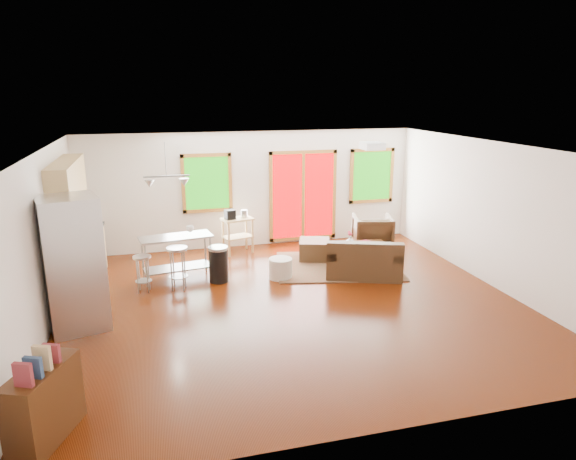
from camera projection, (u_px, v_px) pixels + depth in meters
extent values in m
cube|color=#351002|center=(293.00, 304.00, 8.64)|extent=(7.50, 7.00, 0.02)
cube|color=white|center=(293.00, 147.00, 7.95)|extent=(7.50, 7.00, 0.02)
cube|color=silver|center=(252.00, 190.00, 11.57)|extent=(7.50, 0.02, 2.60)
cube|color=silver|center=(41.00, 246.00, 7.36)|extent=(0.02, 7.00, 2.60)
cube|color=silver|center=(494.00, 215.00, 9.23)|extent=(0.02, 7.00, 2.60)
cube|color=silver|center=(388.00, 319.00, 5.02)|extent=(7.50, 0.02, 2.60)
cube|color=#125709|center=(207.00, 183.00, 11.22)|extent=(0.94, 0.02, 1.14)
cube|color=#965C1F|center=(206.00, 155.00, 11.06)|extent=(1.10, 0.05, 0.08)
cube|color=#965C1F|center=(208.00, 210.00, 11.38)|extent=(1.10, 0.05, 0.08)
cube|color=#965C1F|center=(183.00, 184.00, 11.09)|extent=(0.08, 0.05, 1.30)
cube|color=#965C1F|center=(230.00, 182.00, 11.35)|extent=(0.08, 0.05, 1.30)
cube|color=#B30003|center=(303.00, 196.00, 11.87)|extent=(1.44, 0.02, 1.94)
cube|color=#965C1F|center=(303.00, 152.00, 11.60)|extent=(1.60, 0.05, 0.08)
cube|color=#965C1F|center=(303.00, 238.00, 12.14)|extent=(1.60, 0.05, 0.08)
cube|color=#965C1F|center=(271.00, 198.00, 11.68)|extent=(0.08, 0.05, 2.10)
cube|color=#965C1F|center=(334.00, 194.00, 12.06)|extent=(0.08, 0.05, 2.10)
cube|color=#965C1F|center=(303.00, 196.00, 11.87)|extent=(0.08, 0.05, 1.94)
cube|color=#125709|center=(372.00, 176.00, 12.19)|extent=(0.94, 0.02, 1.14)
cube|color=#965C1F|center=(373.00, 150.00, 12.03)|extent=(1.10, 0.05, 0.08)
cube|color=#965C1F|center=(371.00, 201.00, 12.35)|extent=(1.10, 0.05, 0.08)
cube|color=#965C1F|center=(352.00, 177.00, 12.06)|extent=(0.08, 0.05, 1.30)
cube|color=#965C1F|center=(391.00, 175.00, 12.31)|extent=(0.08, 0.05, 1.30)
cube|color=#435632|center=(338.00, 266.00, 10.44)|extent=(2.79, 2.35, 0.02)
cube|color=#332212|center=(363.00, 266.00, 9.87)|extent=(1.61, 1.24, 0.40)
cube|color=#332212|center=(365.00, 252.00, 9.47)|extent=(1.40, 0.66, 0.36)
cube|color=#332212|center=(332.00, 251.00, 9.85)|extent=(0.45, 0.82, 0.15)
cube|color=#332212|center=(396.00, 253.00, 9.74)|extent=(0.45, 0.82, 0.15)
cube|color=#332212|center=(347.00, 252.00, 9.87)|extent=(0.73, 0.69, 0.11)
cube|color=#332212|center=(380.00, 253.00, 9.82)|extent=(0.73, 0.69, 0.11)
cube|color=#351B0A|center=(362.00, 245.00, 10.60)|extent=(1.07, 0.73, 0.04)
cube|color=#351B0A|center=(344.00, 258.00, 10.40)|extent=(0.07, 0.07, 0.36)
cube|color=#351B0A|center=(384.00, 256.00, 10.49)|extent=(0.07, 0.07, 0.36)
cube|color=#351B0A|center=(340.00, 251.00, 10.82)|extent=(0.07, 0.07, 0.36)
cube|color=#351B0A|center=(378.00, 250.00, 10.91)|extent=(0.07, 0.07, 0.36)
imported|color=#332212|center=(372.00, 231.00, 11.48)|extent=(0.99, 0.96, 0.85)
cube|color=#332212|center=(314.00, 250.00, 10.84)|extent=(0.79, 0.79, 0.42)
cylinder|color=beige|center=(280.00, 268.00, 9.75)|extent=(0.57, 0.57, 0.39)
imported|color=silver|center=(350.00, 241.00, 10.50)|extent=(0.20, 0.21, 0.17)
sphere|color=#CB2842|center=(351.00, 234.00, 10.50)|extent=(0.08, 0.08, 0.06)
sphere|color=#CB2842|center=(350.00, 234.00, 10.44)|extent=(0.08, 0.08, 0.06)
sphere|color=#CB2842|center=(349.00, 232.00, 10.49)|extent=(0.08, 0.08, 0.06)
imported|color=maroon|center=(363.00, 237.00, 10.52)|extent=(0.24, 0.10, 0.32)
cube|color=tan|center=(84.00, 263.00, 9.25)|extent=(0.60, 2.20, 0.90)
cube|color=black|center=(81.00, 238.00, 9.13)|extent=(0.64, 2.24, 0.04)
cube|color=tan|center=(67.00, 181.00, 8.83)|extent=(0.36, 2.20, 0.70)
cylinder|color=#B7BABC|center=(77.00, 240.00, 8.63)|extent=(0.12, 0.12, 0.18)
cube|color=black|center=(83.00, 226.00, 9.47)|extent=(0.22, 0.18, 0.20)
cube|color=#B7BABC|center=(73.00, 264.00, 7.52)|extent=(0.98, 0.97, 2.01)
cube|color=gray|center=(101.00, 260.00, 7.71)|extent=(0.21, 0.72, 1.97)
cylinder|color=gray|center=(105.00, 253.00, 7.47)|extent=(0.03, 0.03, 1.34)
cylinder|color=gray|center=(98.00, 245.00, 7.88)|extent=(0.03, 0.03, 1.34)
cube|color=#B7BABC|center=(176.00, 237.00, 9.55)|extent=(1.39, 0.73, 0.04)
cube|color=gray|center=(178.00, 268.00, 9.71)|extent=(1.29, 0.64, 0.03)
cylinder|color=gray|center=(146.00, 266.00, 9.25)|extent=(0.04, 0.04, 0.80)
cylinder|color=gray|center=(211.00, 258.00, 9.72)|extent=(0.04, 0.04, 0.80)
cylinder|color=gray|center=(143.00, 259.00, 9.61)|extent=(0.04, 0.04, 0.80)
cylinder|color=gray|center=(205.00, 252.00, 10.07)|extent=(0.04, 0.04, 0.80)
imported|color=white|center=(190.00, 228.00, 9.42)|extent=(0.16, 0.13, 0.14)
cylinder|color=#B7BABC|center=(142.00, 257.00, 8.97)|extent=(0.35, 0.35, 0.04)
cylinder|color=gray|center=(149.00, 273.00, 9.15)|extent=(0.02, 0.02, 0.63)
cylinder|color=gray|center=(139.00, 273.00, 9.13)|extent=(0.02, 0.02, 0.63)
cylinder|color=gray|center=(138.00, 277.00, 8.96)|extent=(0.02, 0.02, 0.63)
cylinder|color=gray|center=(148.00, 276.00, 8.99)|extent=(0.02, 0.02, 0.63)
cylinder|color=gray|center=(144.00, 281.00, 9.09)|extent=(0.32, 0.32, 0.01)
cylinder|color=#B7BABC|center=(177.00, 248.00, 9.06)|extent=(0.44, 0.44, 0.04)
cylinder|color=gray|center=(185.00, 267.00, 9.26)|extent=(0.03, 0.03, 0.74)
cylinder|color=gray|center=(173.00, 268.00, 9.26)|extent=(0.03, 0.03, 0.74)
cylinder|color=gray|center=(171.00, 271.00, 9.06)|extent=(0.03, 0.03, 0.74)
cylinder|color=gray|center=(183.00, 271.00, 9.07)|extent=(0.03, 0.03, 0.74)
cylinder|color=gray|center=(179.00, 276.00, 9.20)|extent=(0.41, 0.41, 0.02)
cylinder|color=black|center=(219.00, 265.00, 9.55)|extent=(0.40, 0.40, 0.63)
cylinder|color=#B7BABC|center=(218.00, 248.00, 9.46)|extent=(0.42, 0.42, 0.05)
cube|color=tan|center=(237.00, 219.00, 11.11)|extent=(0.73, 0.56, 0.04)
cube|color=tan|center=(238.00, 237.00, 11.22)|extent=(0.69, 0.53, 0.03)
cube|color=tan|center=(229.00, 239.00, 10.94)|extent=(0.04, 0.04, 0.78)
cube|color=tan|center=(252.00, 236.00, 11.20)|extent=(0.04, 0.04, 0.78)
cube|color=tan|center=(223.00, 236.00, 11.22)|extent=(0.04, 0.04, 0.78)
cube|color=tan|center=(246.00, 232.00, 11.48)|extent=(0.04, 0.04, 0.78)
cube|color=black|center=(230.00, 215.00, 11.00)|extent=(0.24, 0.23, 0.20)
cylinder|color=#B7BABC|center=(244.00, 214.00, 11.16)|extent=(0.18, 0.18, 0.17)
cube|color=#351B0A|center=(44.00, 404.00, 5.18)|extent=(0.67, 0.96, 0.80)
cube|color=maroon|center=(23.00, 375.00, 4.75)|extent=(0.18, 0.12, 0.24)
cube|color=navy|center=(33.00, 368.00, 4.90)|extent=(0.18, 0.12, 0.22)
cube|color=tan|center=(42.00, 358.00, 5.04)|extent=(0.18, 0.12, 0.26)
cube|color=maroon|center=(51.00, 353.00, 5.19)|extent=(0.18, 0.12, 0.20)
cube|color=white|center=(372.00, 146.00, 8.93)|extent=(0.35, 0.35, 0.12)
cylinder|color=gray|center=(165.00, 159.00, 8.96)|extent=(0.02, 0.02, 0.60)
cube|color=gray|center=(167.00, 176.00, 9.04)|extent=(0.80, 0.04, 0.03)
cone|color=#B7BABC|center=(149.00, 184.00, 9.00)|extent=(0.18, 0.18, 0.14)
cone|color=#B7BABC|center=(184.00, 182.00, 9.14)|extent=(0.18, 0.18, 0.14)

